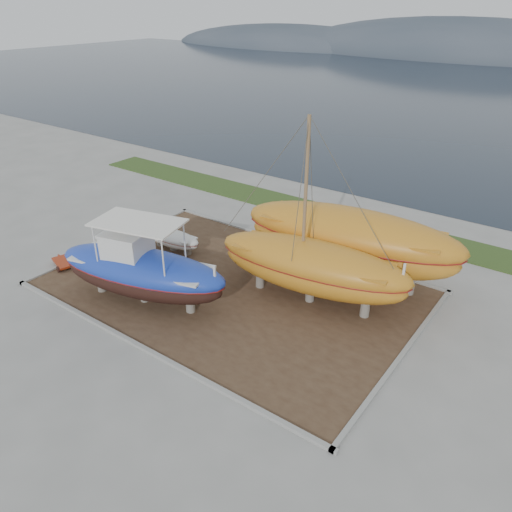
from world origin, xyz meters
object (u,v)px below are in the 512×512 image
Objects in this scene: orange_sailboat at (315,216)px; red_trailer at (65,263)px; white_dinghy at (173,241)px; orange_bare_hull at (349,246)px; blue_caique at (141,262)px.

orange_sailboat is 4.02× the size of red_trailer.
orange_bare_hull reaches higher than white_dinghy.
white_dinghy is at bearing 71.85° from red_trailer.
orange_bare_hull is at bearing 47.89° from red_trailer.
orange_bare_hull is (0.43, 3.05, -2.59)m from orange_sailboat.
orange_sailboat is at bearing -2.73° from white_dinghy.
blue_caique reaches higher than white_dinghy.
orange_bare_hull is at bearing 14.72° from white_dinghy.
white_dinghy is 1.55× the size of red_trailer.
orange_sailboat is 4.02m from orange_bare_hull.
blue_caique is at bearing -62.25° from white_dinghy.
orange_sailboat is (6.52, 4.78, 2.35)m from blue_caique.
blue_caique is 3.69× the size of red_trailer.
blue_caique reaches higher than red_trailer.
blue_caique is 5.81m from white_dinghy.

